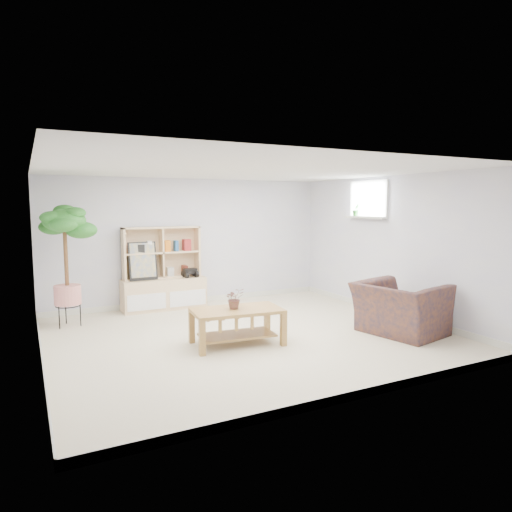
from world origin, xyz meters
name	(u,v)px	position (x,y,z in m)	size (l,w,h in m)	color
floor	(248,335)	(0.00, 0.00, 0.00)	(5.50, 5.00, 0.01)	beige
ceiling	(248,170)	(0.00, 0.00, 2.40)	(5.50, 5.00, 0.01)	silver
walls	(248,254)	(0.00, 0.00, 1.20)	(5.51, 5.01, 2.40)	silver
baseboard	(248,332)	(0.00, 0.00, 0.05)	(5.50, 5.00, 0.10)	silver
window	(369,200)	(2.73, 0.60, 2.00)	(0.10, 0.98, 0.68)	#C7D9FC
window_sill	(366,217)	(2.67, 0.60, 1.68)	(0.14, 1.00, 0.04)	silver
storage_unit	(163,268)	(-0.62, 2.24, 0.75)	(1.51, 0.51, 1.51)	#E3BA8D
poster	(143,261)	(-1.00, 2.21, 0.91)	(0.50, 0.11, 0.69)	yellow
toy_truck	(190,272)	(-0.15, 2.15, 0.66)	(0.35, 0.24, 0.19)	black
coffee_table	(237,327)	(-0.32, -0.33, 0.25)	(1.21, 0.66, 0.49)	#A17330
table_plant	(234,298)	(-0.34, -0.29, 0.64)	(0.26, 0.22, 0.29)	#175D16
floor_tree	(66,266)	(-2.30, 1.72, 0.96)	(0.71, 0.71, 1.91)	#26662B
armchair	(400,305)	(2.04, -0.95, 0.43)	(1.17, 1.02, 0.87)	#161C37
sill_plant	(356,210)	(2.67, 0.89, 1.82)	(0.13, 0.10, 0.23)	#26662B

